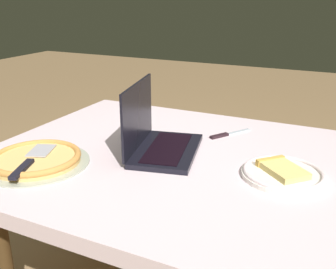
{
  "coord_description": "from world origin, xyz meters",
  "views": [
    {
      "loc": [
        0.56,
        -1.13,
        1.28
      ],
      "look_at": [
        0.04,
        -0.03,
        0.83
      ],
      "focal_mm": 41.27,
      "sensor_mm": 36.0,
      "label": 1
    }
  ],
  "objects_px": {
    "laptop": "(156,137)",
    "pizza_tray": "(36,159)",
    "dining_table": "(162,172)",
    "pizza_plate": "(283,173)",
    "table_knife": "(227,134)"
  },
  "relations": [
    {
      "from": "pizza_plate",
      "to": "pizza_tray",
      "type": "relative_size",
      "value": 0.73
    },
    {
      "from": "dining_table",
      "to": "table_knife",
      "type": "xyz_separation_m",
      "value": [
        0.15,
        0.28,
        0.08
      ]
    },
    {
      "from": "dining_table",
      "to": "pizza_tray",
      "type": "xyz_separation_m",
      "value": [
        -0.34,
        -0.26,
        0.09
      ]
    },
    {
      "from": "laptop",
      "to": "pizza_tray",
      "type": "height_order",
      "value": "laptop"
    },
    {
      "from": "dining_table",
      "to": "laptop",
      "type": "height_order",
      "value": "laptop"
    },
    {
      "from": "pizza_plate",
      "to": "table_knife",
      "type": "bearing_deg",
      "value": 133.41
    },
    {
      "from": "table_knife",
      "to": "laptop",
      "type": "bearing_deg",
      "value": -122.63
    },
    {
      "from": "dining_table",
      "to": "laptop",
      "type": "relative_size",
      "value": 3.23
    },
    {
      "from": "dining_table",
      "to": "pizza_plate",
      "type": "height_order",
      "value": "pizza_plate"
    },
    {
      "from": "dining_table",
      "to": "table_knife",
      "type": "height_order",
      "value": "table_knife"
    },
    {
      "from": "laptop",
      "to": "table_knife",
      "type": "distance_m",
      "value": 0.33
    },
    {
      "from": "table_knife",
      "to": "dining_table",
      "type": "bearing_deg",
      "value": -118.2
    },
    {
      "from": "laptop",
      "to": "pizza_tray",
      "type": "xyz_separation_m",
      "value": [
        -0.31,
        -0.27,
        -0.04
      ]
    },
    {
      "from": "laptop",
      "to": "pizza_plate",
      "type": "relative_size",
      "value": 1.48
    },
    {
      "from": "dining_table",
      "to": "pizza_plate",
      "type": "distance_m",
      "value": 0.43
    }
  ]
}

